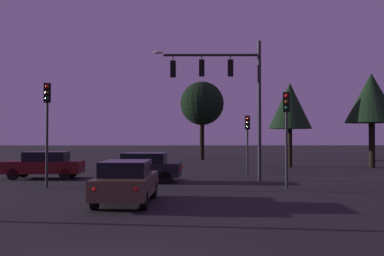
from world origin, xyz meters
TOP-DOWN VIEW (x-y plane):
  - ground_plane at (0.00, 24.50)m, footprint 168.00×168.00m
  - traffic_signal_mast_arm at (3.32, 16.06)m, footprint 5.88×0.41m
  - traffic_light_corner_left at (-5.32, 12.80)m, footprint 0.34×0.37m
  - traffic_light_corner_right at (5.72, 12.54)m, footprint 0.33×0.37m
  - traffic_light_median at (5.05, 20.59)m, footprint 0.33×0.37m
  - car_nearside_lane at (-0.95, 8.25)m, footprint 1.92×4.19m
  - car_crossing_left at (-1.20, 15.33)m, footprint 4.26×2.11m
  - car_crossing_right at (-6.92, 17.15)m, footprint 4.39×1.90m
  - tree_behind_sign at (15.32, 25.56)m, footprint 4.01×4.01m
  - tree_left_far at (9.10, 25.88)m, footprint 3.33×3.33m
  - tree_center_horizon at (2.58, 36.65)m, footprint 4.51×4.51m

SIDE VIEW (x-z plane):
  - ground_plane at x=0.00m, z-range 0.00..0.00m
  - car_nearside_lane at x=-0.95m, z-range 0.03..1.55m
  - car_crossing_right at x=-6.92m, z-range 0.03..1.55m
  - car_crossing_left at x=-1.20m, z-range 0.03..1.55m
  - traffic_light_median at x=5.05m, z-range 0.80..4.54m
  - traffic_light_corner_right at x=5.72m, z-range 0.92..5.33m
  - traffic_light_corner_left at x=-5.32m, z-range 0.98..5.84m
  - tree_left_far at x=9.10m, z-range 1.47..8.05m
  - traffic_signal_mast_arm at x=3.32m, z-range 1.42..8.99m
  - tree_behind_sign at x=15.32m, z-range 1.68..8.97m
  - tree_center_horizon at x=2.58m, z-range 1.75..9.82m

